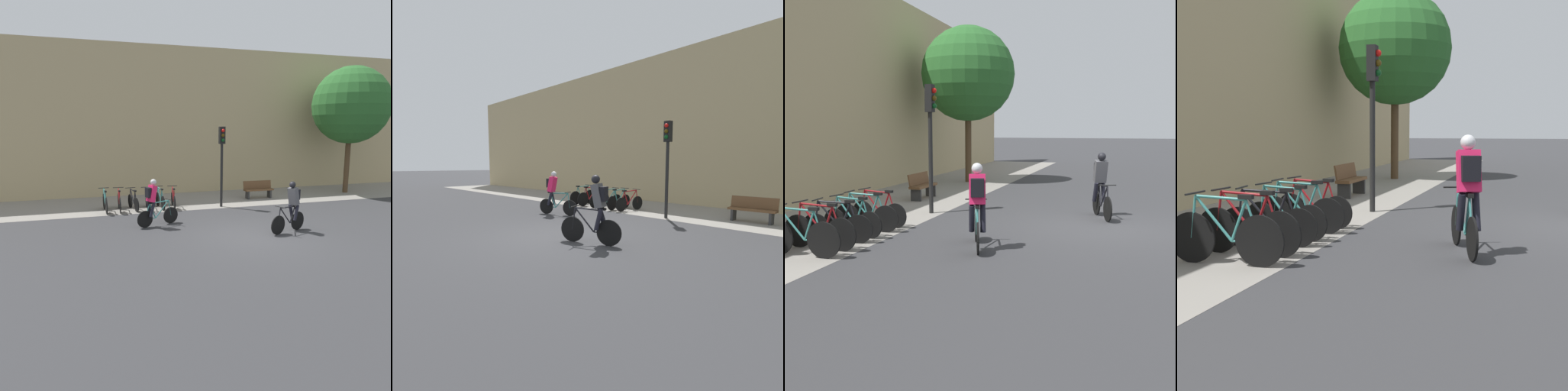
# 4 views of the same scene
# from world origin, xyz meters

# --- Properties ---
(ground) EXTENTS (200.00, 200.00, 0.00)m
(ground) POSITION_xyz_m (0.00, 0.00, 0.00)
(ground) COLOR #333335
(kerb_strip) EXTENTS (44.00, 4.50, 0.01)m
(kerb_strip) POSITION_xyz_m (0.00, 6.75, 0.00)
(kerb_strip) COLOR gray
(kerb_strip) RESTS_ON ground
(building_facade) EXTENTS (44.00, 0.60, 7.79)m
(building_facade) POSITION_xyz_m (0.00, 9.30, 3.90)
(building_facade) COLOR tan
(building_facade) RESTS_ON ground
(cyclist_pink) EXTENTS (1.65, 0.69, 1.75)m
(cyclist_pink) POSITION_xyz_m (-2.98, 2.30, 0.95)
(cyclist_pink) COLOR black
(cyclist_pink) RESTS_ON ground
(cyclist_grey) EXTENTS (1.61, 0.68, 1.77)m
(cyclist_grey) POSITION_xyz_m (1.48, 0.18, 0.95)
(cyclist_grey) COLOR black
(cyclist_grey) RESTS_ON ground
(parked_bike_0) EXTENTS (0.46, 1.73, 0.99)m
(parked_bike_0) POSITION_xyz_m (-4.52, 5.34, 0.41)
(parked_bike_0) COLOR black
(parked_bike_0) RESTS_ON ground
(parked_bike_1) EXTENTS (0.46, 1.73, 0.97)m
(parked_bike_1) POSITION_xyz_m (-3.91, 5.34, 0.40)
(parked_bike_1) COLOR black
(parked_bike_1) RESTS_ON ground
(parked_bike_2) EXTENTS (0.46, 1.59, 0.94)m
(parked_bike_2) POSITION_xyz_m (-3.30, 5.34, 0.38)
(parked_bike_2) COLOR black
(parked_bike_2) RESTS_ON ground
(parked_bike_3) EXTENTS (0.46, 1.58, 0.94)m
(parked_bike_3) POSITION_xyz_m (-2.70, 5.34, 0.38)
(parked_bike_3) COLOR black
(parked_bike_3) RESTS_ON ground
(parked_bike_4) EXTENTS (0.46, 1.65, 0.95)m
(parked_bike_4) POSITION_xyz_m (-2.09, 5.34, 0.39)
(parked_bike_4) COLOR black
(parked_bike_4) RESTS_ON ground
(parked_bike_5) EXTENTS (0.46, 1.60, 0.94)m
(parked_bike_5) POSITION_xyz_m (-1.49, 5.34, 0.38)
(parked_bike_5) COLOR black
(parked_bike_5) RESTS_ON ground
(traffic_light_pole) EXTENTS (0.26, 0.30, 3.63)m
(traffic_light_pole) POSITION_xyz_m (0.65, 4.83, 2.51)
(traffic_light_pole) COLOR black
(traffic_light_pole) RESTS_ON ground
(bench) EXTENTS (1.54, 0.44, 0.89)m
(bench) POSITION_xyz_m (3.23, 6.28, 0.46)
(bench) COLOR brown
(bench) RESTS_ON ground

